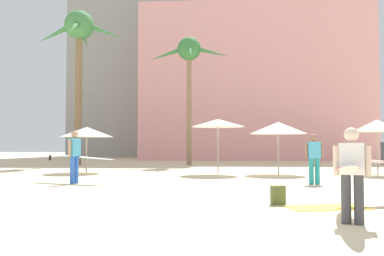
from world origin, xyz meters
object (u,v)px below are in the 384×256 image
(person_far_right, at_px, (349,170))
(person_near_left, at_px, (76,155))
(palm_tree_far_left, at_px, (79,39))
(palm_tree_left, at_px, (189,58))
(beach_towel, at_px, (327,207))
(person_mid_right, at_px, (314,157))
(cafe_umbrella_4, at_px, (278,128))
(cafe_umbrella_2, at_px, (87,132))
(backpack, at_px, (278,196))
(cafe_umbrella_0, at_px, (377,126))
(cafe_umbrella_1, at_px, (218,123))

(person_far_right, distance_m, person_near_left, 9.60)
(palm_tree_far_left, bearing_deg, person_near_left, -70.95)
(person_far_right, bearing_deg, person_near_left, -112.70)
(palm_tree_left, distance_m, person_near_left, 13.97)
(beach_towel, distance_m, person_mid_right, 5.21)
(cafe_umbrella_4, xyz_separation_m, beach_towel, (-0.42, -9.38, -2.05))
(cafe_umbrella_4, height_order, beach_towel, cafe_umbrella_4)
(palm_tree_far_left, distance_m, beach_towel, 21.65)
(cafe_umbrella_2, xyz_separation_m, backpack, (7.49, -9.65, -1.72))
(palm_tree_far_left, height_order, person_far_right, palm_tree_far_left)
(cafe_umbrella_0, relative_size, person_far_right, 0.83)
(palm_tree_left, distance_m, beach_towel, 18.90)
(cafe_umbrella_0, distance_m, person_far_right, 11.99)
(cafe_umbrella_2, bearing_deg, palm_tree_left, 58.24)
(palm_tree_left, xyz_separation_m, cafe_umbrella_0, (8.77, -7.77, -4.82))
(person_near_left, height_order, person_mid_right, person_near_left)
(beach_towel, bearing_deg, palm_tree_left, 103.42)
(cafe_umbrella_1, distance_m, person_near_left, 6.76)
(palm_tree_far_left, relative_size, person_far_right, 3.43)
(person_far_right, xyz_separation_m, person_mid_right, (1.00, 6.65, 0.03))
(cafe_umbrella_2, xyz_separation_m, beach_towel, (8.46, -10.01, -1.91))
(palm_tree_far_left, relative_size, backpack, 23.87)
(cafe_umbrella_0, xyz_separation_m, cafe_umbrella_4, (-4.28, 0.06, -0.09))
(person_near_left, bearing_deg, backpack, -17.17)
(cafe_umbrella_0, relative_size, backpack, 5.75)
(cafe_umbrella_4, xyz_separation_m, person_near_left, (-7.56, -4.53, -1.11))
(cafe_umbrella_1, height_order, person_near_left, cafe_umbrella_1)
(palm_tree_left, bearing_deg, palm_tree_far_left, -176.23)
(person_near_left, bearing_deg, beach_towel, -15.30)
(person_far_right, bearing_deg, backpack, -135.25)
(palm_tree_left, bearing_deg, beach_towel, -76.58)
(cafe_umbrella_4, relative_size, person_mid_right, 1.51)
(person_mid_right, bearing_deg, cafe_umbrella_4, 7.20)
(palm_tree_left, xyz_separation_m, cafe_umbrella_1, (1.82, -7.75, -4.68))
(cafe_umbrella_1, relative_size, person_near_left, 0.81)
(person_far_right, bearing_deg, cafe_umbrella_2, -124.42)
(palm_tree_left, height_order, person_mid_right, palm_tree_left)
(palm_tree_far_left, bearing_deg, palm_tree_left, 3.77)
(cafe_umbrella_2, bearing_deg, person_far_right, -54.08)
(palm_tree_far_left, xyz_separation_m, beach_towel, (11.21, -16.62, -8.18))
(backpack, bearing_deg, cafe_umbrella_4, -18.62)
(cafe_umbrella_0, relative_size, cafe_umbrella_4, 0.95)
(palm_tree_far_left, distance_m, cafe_umbrella_4, 15.00)
(person_far_right, relative_size, person_near_left, 0.95)
(cafe_umbrella_0, xyz_separation_m, cafe_umbrella_1, (-6.95, 0.01, 0.14))
(palm_tree_far_left, distance_m, palm_tree_left, 7.25)
(cafe_umbrella_1, relative_size, backpack, 5.87)
(cafe_umbrella_0, height_order, person_far_right, cafe_umbrella_0)
(cafe_umbrella_1, height_order, cafe_umbrella_2, cafe_umbrella_1)
(cafe_umbrella_4, bearing_deg, backpack, -98.74)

